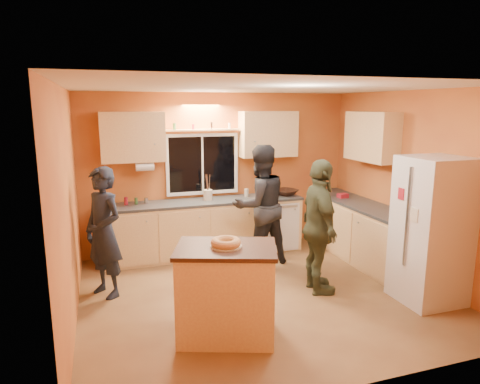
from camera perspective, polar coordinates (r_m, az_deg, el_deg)
name	(u,v)px	position (r m, az deg, el deg)	size (l,w,h in m)	color
ground	(262,294)	(5.70, 2.95, -13.37)	(4.50, 4.50, 0.00)	brown
room_shell	(260,165)	(5.65, 2.75, 3.58)	(4.54, 4.04, 2.61)	orange
back_counter	(226,226)	(7.06, -1.90, -4.51)	(4.23, 0.62, 0.90)	tan
right_counter	(370,235)	(6.84, 16.93, -5.55)	(0.62, 1.84, 0.90)	tan
refrigerator	(432,231)	(5.71, 24.18, -4.71)	(0.72, 0.70, 1.80)	silver
island	(226,291)	(4.55, -1.85, -13.09)	(1.19, 0.99, 0.98)	tan
bundt_pastry	(226,243)	(4.36, -1.90, -6.75)	(0.31, 0.31, 0.09)	tan
person_left	(104,232)	(5.64, -17.71, -5.17)	(0.61, 0.40, 1.66)	black
person_center	(260,205)	(6.44, 2.68, -1.81)	(0.89, 0.69, 1.83)	black
person_right	(319,227)	(5.55, 10.52, -4.63)	(1.02, 0.42, 1.74)	#373D27
mixing_bowl	(286,192)	(7.30, 6.13, -0.03)	(0.39, 0.39, 0.10)	black
utensil_crock	(208,195)	(6.86, -4.30, -0.41)	(0.14, 0.14, 0.17)	beige
potted_plant	(411,209)	(6.10, 21.81, -2.10)	(0.27, 0.23, 0.30)	gray
red_box	(343,196)	(7.24, 13.54, -0.48)	(0.16, 0.12, 0.07)	maroon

